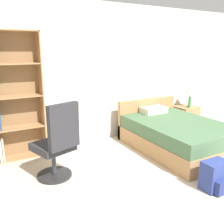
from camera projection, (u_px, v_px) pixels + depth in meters
wall_back at (112, 73)px, 4.89m from camera, size 9.00×0.06×2.60m
bookshelf at (6, 98)px, 3.88m from camera, size 0.88×0.27×2.04m
bed at (175, 134)px, 4.51m from camera, size 1.36×1.93×0.77m
office_chair at (57, 145)px, 3.36m from camera, size 0.61×0.67×1.10m
nightstand at (185, 117)px, 5.71m from camera, size 0.46×0.47×0.50m
table_lamp at (190, 89)px, 5.55m from camera, size 0.22×0.22×0.51m
water_bottle at (190, 103)px, 5.52m from camera, size 0.06×0.06×0.24m
backpack_blue at (216, 176)px, 3.18m from camera, size 0.35×0.30×0.38m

